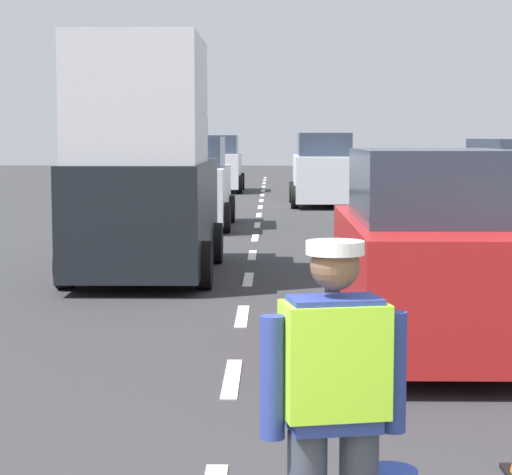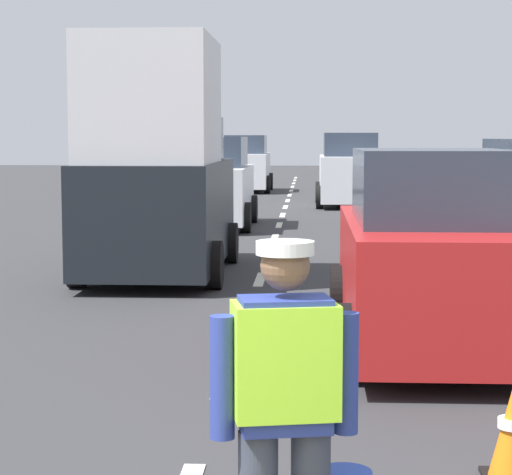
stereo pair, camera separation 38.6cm
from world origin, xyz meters
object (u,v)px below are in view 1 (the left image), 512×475
object	(u,v)px
road_worker	(338,404)
car_oncoming_third	(218,166)
delivery_truck	(145,171)
car_outgoing_far	(323,172)
car_outgoing_ahead	(429,257)
car_oncoming_second	(190,185)

from	to	relation	value
road_worker	car_oncoming_third	size ratio (longest dim) A/B	0.41
delivery_truck	car_outgoing_far	size ratio (longest dim) A/B	1.06
car_outgoing_ahead	car_oncoming_third	world-z (taller)	car_oncoming_third
car_oncoming_second	car_oncoming_third	size ratio (longest dim) A/B	1.04
car_oncoming_second	car_outgoing_ahead	size ratio (longest dim) A/B	1.02
car_outgoing_far	car_outgoing_ahead	xyz separation A→B (m)	(-0.02, -20.52, -0.11)
delivery_truck	car_outgoing_ahead	xyz separation A→B (m)	(3.48, -5.04, -0.68)
delivery_truck	car_outgoing_ahead	world-z (taller)	delivery_truck
delivery_truck	car_outgoing_far	xyz separation A→B (m)	(3.50, 15.48, -0.57)
car_oncoming_second	car_oncoming_third	bearing A→B (deg)	90.69
road_worker	car_outgoing_ahead	distance (m)	5.57
delivery_truck	car_oncoming_second	distance (m)	8.16
road_worker	delivery_truck	distance (m)	10.72
delivery_truck	car_outgoing_far	world-z (taller)	delivery_truck
delivery_truck	car_oncoming_third	distance (m)	23.04
car_oncoming_second	car_outgoing_far	bearing A→B (deg)	64.57
delivery_truck	car_outgoing_ahead	bearing A→B (deg)	-55.37
road_worker	car_outgoing_ahead	bearing A→B (deg)	76.82
road_worker	car_outgoing_ahead	xyz separation A→B (m)	(1.27, 5.42, -0.00)
car_oncoming_third	road_worker	bearing A→B (deg)	-85.93
delivery_truck	car_outgoing_far	bearing A→B (deg)	77.26
delivery_truck	car_outgoing_far	distance (m)	15.88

